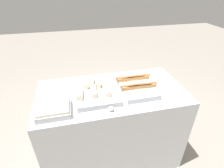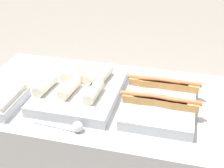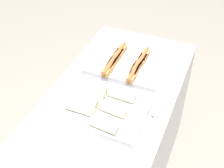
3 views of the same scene
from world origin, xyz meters
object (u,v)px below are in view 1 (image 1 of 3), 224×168
Objects in this scene: tray_wraps at (95,90)px; serving_spoon_far at (97,76)px; serving_spoon_near at (109,109)px; tray_side_front at (54,109)px; tray_hotdogs at (136,85)px.

tray_wraps is 2.34× the size of serving_spoon_far.
serving_spoon_near is at bearing -89.38° from serving_spoon_far.
serving_spoon_near is at bearing -76.91° from tray_wraps.
serving_spoon_far is (0.43, 0.48, -0.02)m from tray_side_front.
tray_side_front is 1.23× the size of serving_spoon_far.
serving_spoon_far is at bearing 139.83° from tray_hotdogs.
tray_hotdogs is at bearing -40.17° from serving_spoon_far.
tray_wraps is 2.16× the size of serving_spoon_near.
tray_hotdogs is at bearing 14.36° from tray_side_front.
tray_hotdogs is 0.44m from serving_spoon_near.
tray_hotdogs is 0.44m from serving_spoon_far.
serving_spoon_far is (-0.01, 0.57, 0.00)m from serving_spoon_near.
tray_side_front is 1.14× the size of serving_spoon_near.
tray_wraps is 1.90× the size of tray_side_front.
tray_hotdogs is 1.82× the size of tray_side_front.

